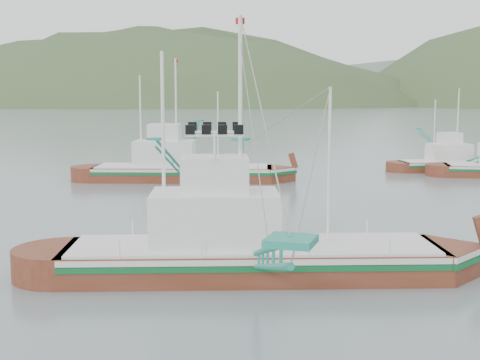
% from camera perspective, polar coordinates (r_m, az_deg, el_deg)
% --- Properties ---
extents(ground, '(1200.00, 1200.00, 0.00)m').
position_cam_1_polar(ground, '(31.86, -3.38, -7.08)').
color(ground, slate).
rests_on(ground, ground).
extents(main_boat, '(17.00, 28.85, 12.09)m').
position_cam_1_polar(main_boat, '(29.13, 0.81, -3.59)').
color(main_boat, '#602614').
rests_on(main_boat, ground).
extents(bg_boat_left, '(16.65, 28.53, 11.80)m').
position_cam_1_polar(bg_boat_left, '(60.55, -5.07, 2.02)').
color(bg_boat_left, '#602614').
rests_on(bg_boat_left, ground).
extents(bg_boat_far, '(12.67, 20.99, 8.98)m').
position_cam_1_polar(bg_boat_far, '(71.62, 18.22, 2.22)').
color(bg_boat_far, '#602614').
rests_on(bg_boat_far, ground).
extents(headland_left, '(448.00, 308.00, 210.00)m').
position_cam_1_polar(headland_left, '(433.28, -8.18, 6.44)').
color(headland_left, '#374E28').
rests_on(headland_left, ground).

